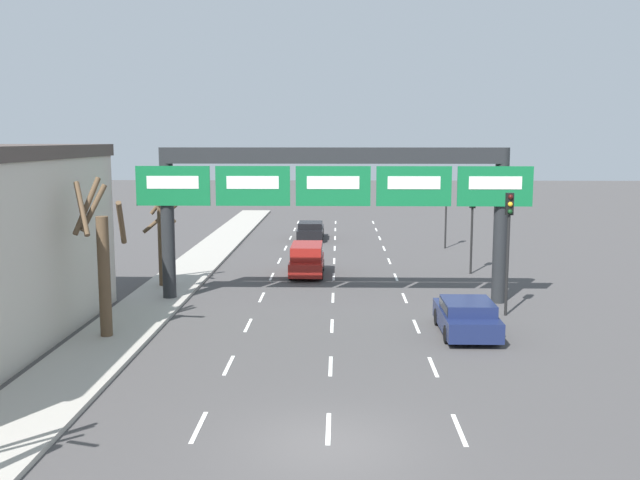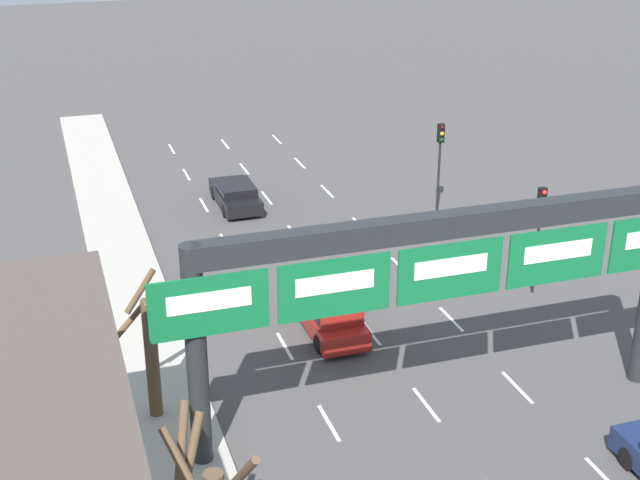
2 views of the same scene
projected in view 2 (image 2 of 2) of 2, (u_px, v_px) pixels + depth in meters
lane_dashes at (461, 450)px, 26.42m from camera, size 6.72×67.00×0.01m
sign_gantry at (446, 269)px, 25.87m from camera, size 17.33×0.70×6.90m
car_black at (236, 194)px, 44.69m from camera, size 1.87×4.47×1.29m
suv_red at (329, 309)px, 32.67m from camera, size 1.80×4.33×1.68m
traffic_light_mid_block at (440, 151)px, 42.69m from camera, size 0.30×0.35×4.60m
traffic_light_far_end at (540, 219)px, 34.78m from camera, size 0.30×0.35×4.49m
tree_bare_closest at (150, 348)px, 27.03m from camera, size 1.90×1.93×4.73m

